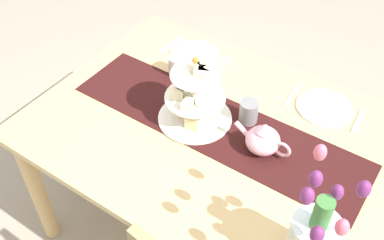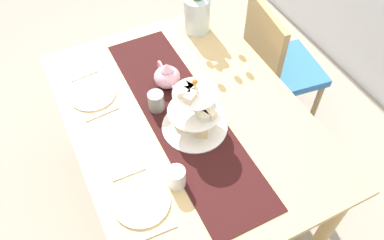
{
  "view_description": "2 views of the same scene",
  "coord_description": "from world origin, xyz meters",
  "px_view_note": "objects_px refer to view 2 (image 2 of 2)",
  "views": [
    {
      "loc": [
        -0.65,
        1.11,
        2.03
      ],
      "look_at": [
        0.07,
        0.05,
        0.78
      ],
      "focal_mm": 42.85,
      "sensor_mm": 36.0,
      "label": 1
    },
    {
      "loc": [
        1.06,
        -0.49,
        2.13
      ],
      "look_at": [
        0.1,
        -0.02,
        0.81
      ],
      "focal_mm": 36.15,
      "sensor_mm": 36.0,
      "label": 2
    }
  ],
  "objects_px": {
    "tiered_cake_stand": "(195,112)",
    "fork_right": "(129,174)",
    "knife_right": "(156,233)",
    "fork_left": "(84,75)",
    "knife_left": "(102,114)",
    "dining_table": "(187,127)",
    "mug_grey": "(156,101)",
    "mug_white_text": "(176,177)",
    "dinner_plate_left": "(93,94)",
    "teapot": "(167,76)",
    "tulip_vase": "(197,10)",
    "chair_left": "(276,64)",
    "dinner_plate_right": "(142,202)"
  },
  "relations": [
    {
      "from": "knife_left",
      "to": "dining_table",
      "type": "bearing_deg",
      "value": 63.9
    },
    {
      "from": "fork_right",
      "to": "mug_white_text",
      "type": "height_order",
      "value": "mug_white_text"
    },
    {
      "from": "dining_table",
      "to": "dinner_plate_left",
      "type": "xyz_separation_m",
      "value": [
        -0.32,
        -0.36,
        0.11
      ]
    },
    {
      "from": "fork_right",
      "to": "dining_table",
      "type": "bearing_deg",
      "value": 117.72
    },
    {
      "from": "dinner_plate_left",
      "to": "mug_grey",
      "type": "distance_m",
      "value": 0.34
    },
    {
      "from": "knife_left",
      "to": "fork_right",
      "type": "relative_size",
      "value": 1.13
    },
    {
      "from": "tulip_vase",
      "to": "dinner_plate_right",
      "type": "distance_m",
      "value": 1.12
    },
    {
      "from": "knife_left",
      "to": "teapot",
      "type": "bearing_deg",
      "value": 96.76
    },
    {
      "from": "teapot",
      "to": "fork_right",
      "type": "height_order",
      "value": "teapot"
    },
    {
      "from": "teapot",
      "to": "tulip_vase",
      "type": "relative_size",
      "value": 0.56
    },
    {
      "from": "fork_left",
      "to": "dinner_plate_left",
      "type": "bearing_deg",
      "value": 0.0
    },
    {
      "from": "fork_right",
      "to": "knife_right",
      "type": "bearing_deg",
      "value": 0.0
    },
    {
      "from": "teapot",
      "to": "dinner_plate_left",
      "type": "height_order",
      "value": "teapot"
    },
    {
      "from": "knife_right",
      "to": "fork_left",
      "type": "bearing_deg",
      "value": 180.0
    },
    {
      "from": "fork_right",
      "to": "knife_right",
      "type": "xyz_separation_m",
      "value": [
        0.29,
        0.0,
        0.0
      ]
    },
    {
      "from": "dining_table",
      "to": "teapot",
      "type": "height_order",
      "value": "teapot"
    },
    {
      "from": "tulip_vase",
      "to": "knife_right",
      "type": "height_order",
      "value": "tulip_vase"
    },
    {
      "from": "knife_left",
      "to": "dinner_plate_right",
      "type": "bearing_deg",
      "value": 0.0
    },
    {
      "from": "chair_left",
      "to": "dinner_plate_left",
      "type": "xyz_separation_m",
      "value": [
        -0.02,
        -1.11,
        0.24
      ]
    },
    {
      "from": "knife_left",
      "to": "knife_right",
      "type": "xyz_separation_m",
      "value": [
        0.65,
        0.0,
        0.0
      ]
    },
    {
      "from": "dinner_plate_right",
      "to": "dining_table",
      "type": "bearing_deg",
      "value": 132.97
    },
    {
      "from": "dining_table",
      "to": "mug_grey",
      "type": "height_order",
      "value": "mug_grey"
    },
    {
      "from": "chair_left",
      "to": "dinner_plate_left",
      "type": "bearing_deg",
      "value": -91.09
    },
    {
      "from": "knife_right",
      "to": "knife_left",
      "type": "bearing_deg",
      "value": 180.0
    },
    {
      "from": "teapot",
      "to": "fork_right",
      "type": "relative_size",
      "value": 1.59
    },
    {
      "from": "tulip_vase",
      "to": "dinner_plate_left",
      "type": "height_order",
      "value": "tulip_vase"
    },
    {
      "from": "fork_right",
      "to": "fork_left",
      "type": "bearing_deg",
      "value": 180.0
    },
    {
      "from": "dinner_plate_right",
      "to": "fork_left",
      "type": "bearing_deg",
      "value": 180.0
    },
    {
      "from": "dining_table",
      "to": "knife_left",
      "type": "distance_m",
      "value": 0.41
    },
    {
      "from": "tiered_cake_stand",
      "to": "fork_right",
      "type": "bearing_deg",
      "value": -74.52
    },
    {
      "from": "dining_table",
      "to": "mug_grey",
      "type": "xyz_separation_m",
      "value": [
        -0.09,
        -0.11,
        0.15
      ]
    },
    {
      "from": "dinner_plate_left",
      "to": "fork_left",
      "type": "bearing_deg",
      "value": 180.0
    },
    {
      "from": "fork_right",
      "to": "mug_white_text",
      "type": "xyz_separation_m",
      "value": [
        0.13,
        0.16,
        0.04
      ]
    },
    {
      "from": "tiered_cake_stand",
      "to": "fork_left",
      "type": "distance_m",
      "value": 0.67
    },
    {
      "from": "tulip_vase",
      "to": "fork_right",
      "type": "height_order",
      "value": "tulip_vase"
    },
    {
      "from": "dinner_plate_right",
      "to": "knife_right",
      "type": "relative_size",
      "value": 1.35
    },
    {
      "from": "fork_left",
      "to": "knife_left",
      "type": "xyz_separation_m",
      "value": [
        0.29,
        0.0,
        0.0
      ]
    },
    {
      "from": "fork_right",
      "to": "teapot",
      "type": "bearing_deg",
      "value": 138.59
    },
    {
      "from": "dining_table",
      "to": "mug_white_text",
      "type": "xyz_separation_m",
      "value": [
        0.32,
        -0.2,
        0.15
      ]
    },
    {
      "from": "dinner_plate_left",
      "to": "dinner_plate_right",
      "type": "bearing_deg",
      "value": 0.0
    },
    {
      "from": "mug_grey",
      "to": "mug_white_text",
      "type": "xyz_separation_m",
      "value": [
        0.41,
        -0.09,
        -0.0
      ]
    },
    {
      "from": "mug_white_text",
      "to": "teapot",
      "type": "bearing_deg",
      "value": 159.77
    },
    {
      "from": "knife_left",
      "to": "mug_grey",
      "type": "height_order",
      "value": "mug_grey"
    },
    {
      "from": "teapot",
      "to": "tulip_vase",
      "type": "bearing_deg",
      "value": 134.77
    },
    {
      "from": "teapot",
      "to": "mug_grey",
      "type": "height_order",
      "value": "teapot"
    },
    {
      "from": "fork_right",
      "to": "dinner_plate_left",
      "type": "bearing_deg",
      "value": 180.0
    },
    {
      "from": "dinner_plate_left",
      "to": "fork_right",
      "type": "height_order",
      "value": "dinner_plate_left"
    },
    {
      "from": "mug_white_text",
      "to": "chair_left",
      "type": "bearing_deg",
      "value": 122.84
    },
    {
      "from": "tiered_cake_stand",
      "to": "dining_table",
      "type": "bearing_deg",
      "value": -178.45
    },
    {
      "from": "tiered_cake_stand",
      "to": "dinner_plate_right",
      "type": "relative_size",
      "value": 1.32
    }
  ]
}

